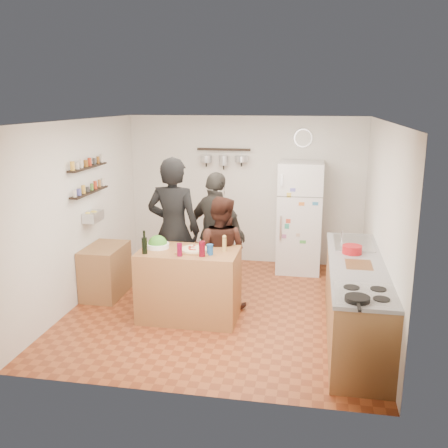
% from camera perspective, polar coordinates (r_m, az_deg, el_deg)
% --- Properties ---
extents(room_shell, '(4.20, 4.20, 4.20)m').
position_cam_1_polar(room_shell, '(6.88, 0.43, 1.38)').
color(room_shell, brown).
rests_on(room_shell, ground).
extents(prep_island, '(1.25, 0.72, 0.91)m').
position_cam_1_polar(prep_island, '(6.45, -4.00, -6.91)').
color(prep_island, '#966037').
rests_on(prep_island, floor).
extents(pizza_board, '(0.42, 0.34, 0.02)m').
position_cam_1_polar(pizza_board, '(6.26, -3.41, -3.05)').
color(pizza_board, olive).
rests_on(pizza_board, prep_island).
extents(pizza, '(0.34, 0.34, 0.02)m').
position_cam_1_polar(pizza, '(6.25, -3.41, -2.88)').
color(pizza, beige).
rests_on(pizza, pizza_board).
extents(salad_bowl, '(0.30, 0.30, 0.06)m').
position_cam_1_polar(salad_bowl, '(6.45, -7.59, -2.45)').
color(salad_bowl, white).
rests_on(salad_bowl, prep_island).
extents(wine_bottle, '(0.07, 0.07, 0.20)m').
position_cam_1_polar(wine_bottle, '(6.21, -9.07, -2.46)').
color(wine_bottle, black).
rests_on(wine_bottle, prep_island).
extents(wine_glass_near, '(0.07, 0.07, 0.16)m').
position_cam_1_polar(wine_glass_near, '(6.07, -5.10, -2.95)').
color(wine_glass_near, '#5E0823').
rests_on(wine_glass_near, prep_island).
extents(wine_glass_far, '(0.08, 0.08, 0.19)m').
position_cam_1_polar(wine_glass_far, '(6.04, -2.53, -2.86)').
color(wine_glass_far, '#530713').
rests_on(wine_glass_far, prep_island).
extents(pepper_mill, '(0.05, 0.05, 0.17)m').
position_cam_1_polar(pepper_mill, '(6.23, 0.04, -2.41)').
color(pepper_mill, '#AF8B49').
rests_on(pepper_mill, prep_island).
extents(salt_canister, '(0.08, 0.08, 0.13)m').
position_cam_1_polar(salt_canister, '(6.10, -1.63, -2.94)').
color(salt_canister, navy).
rests_on(salt_canister, prep_island).
extents(person_left, '(0.76, 0.52, 2.02)m').
position_cam_1_polar(person_left, '(6.88, -5.76, -0.73)').
color(person_left, black).
rests_on(person_left, floor).
extents(person_center, '(0.83, 0.70, 1.53)m').
position_cam_1_polar(person_center, '(6.69, -0.44, -3.28)').
color(person_center, black).
rests_on(person_center, floor).
extents(person_back, '(1.11, 0.91, 1.77)m').
position_cam_1_polar(person_back, '(7.21, -0.88, -1.02)').
color(person_back, '#2B2926').
rests_on(person_back, floor).
extents(counter_run, '(0.63, 2.63, 0.90)m').
position_cam_1_polar(counter_run, '(6.15, 14.83, -8.49)').
color(counter_run, '#9E7042').
rests_on(counter_run, floor).
extents(stove_top, '(0.60, 0.62, 0.02)m').
position_cam_1_polar(stove_top, '(5.10, 15.92, -7.75)').
color(stove_top, white).
rests_on(stove_top, counter_run).
extents(skillet, '(0.24, 0.24, 0.05)m').
position_cam_1_polar(skillet, '(4.88, 14.99, -8.26)').
color(skillet, black).
rests_on(skillet, stove_top).
extents(sink, '(0.50, 0.80, 0.03)m').
position_cam_1_polar(sink, '(6.80, 14.56, -2.14)').
color(sink, silver).
rests_on(sink, counter_run).
extents(cutting_board, '(0.30, 0.40, 0.02)m').
position_cam_1_polar(cutting_board, '(5.94, 15.14, -4.58)').
color(cutting_board, '#986037').
rests_on(cutting_board, counter_run).
extents(red_bowl, '(0.24, 0.24, 0.10)m').
position_cam_1_polar(red_bowl, '(6.32, 14.43, -2.84)').
color(red_bowl, '#B1141B').
rests_on(red_bowl, counter_run).
extents(fridge, '(0.70, 0.68, 1.80)m').
position_cam_1_polar(fridge, '(8.19, 8.64, 0.77)').
color(fridge, white).
rests_on(fridge, floor).
extents(wall_clock, '(0.30, 0.03, 0.30)m').
position_cam_1_polar(wall_clock, '(8.33, 9.03, 9.69)').
color(wall_clock, silver).
rests_on(wall_clock, back_wall).
extents(spice_shelf_lower, '(0.12, 1.00, 0.02)m').
position_cam_1_polar(spice_shelf_lower, '(7.23, -15.10, 3.54)').
color(spice_shelf_lower, black).
rests_on(spice_shelf_lower, left_wall).
extents(spice_shelf_upper, '(0.12, 1.00, 0.02)m').
position_cam_1_polar(spice_shelf_upper, '(7.18, -15.28, 6.29)').
color(spice_shelf_upper, black).
rests_on(spice_shelf_upper, left_wall).
extents(produce_basket, '(0.18, 0.35, 0.14)m').
position_cam_1_polar(produce_basket, '(7.29, -14.72, 0.83)').
color(produce_basket, silver).
rests_on(produce_basket, left_wall).
extents(side_table, '(0.50, 0.80, 0.73)m').
position_cam_1_polar(side_table, '(7.39, -13.39, -5.24)').
color(side_table, olive).
rests_on(side_table, floor).
extents(pot_rack, '(0.90, 0.04, 0.04)m').
position_cam_1_polar(pot_rack, '(8.40, -0.03, 8.52)').
color(pot_rack, black).
rests_on(pot_rack, back_wall).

